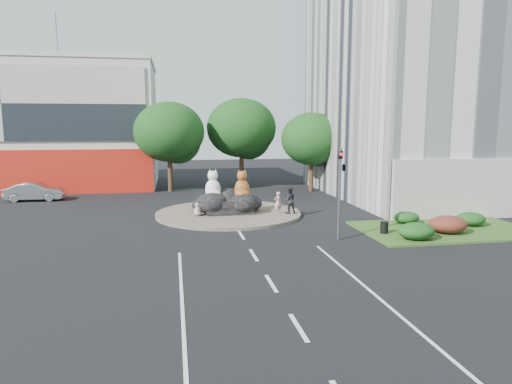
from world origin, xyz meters
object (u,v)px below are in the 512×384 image
(cat_white, at_px, (213,184))
(litter_bin, at_px, (384,227))
(pedestrian_dark, at_px, (289,200))
(parked_car, at_px, (35,192))
(kitten_calico, at_px, (197,209))
(kitten_white, at_px, (251,207))
(pedestrian_pink, at_px, (278,203))
(cat_tabby, at_px, (242,184))

(cat_white, height_order, litter_bin, cat_white)
(pedestrian_dark, distance_m, parked_car, 21.39)
(kitten_calico, xyz_separation_m, parked_car, (-12.74, 9.57, 0.09))
(kitten_calico, xyz_separation_m, pedestrian_dark, (6.19, -0.38, 0.45))
(kitten_white, relative_size, parked_car, 0.16)
(kitten_white, xyz_separation_m, pedestrian_pink, (1.76, -0.61, 0.38))
(kitten_white, xyz_separation_m, pedestrian_dark, (2.53, -0.74, 0.54))
(cat_white, xyz_separation_m, litter_bin, (8.98, -7.71, -1.68))
(kitten_white, distance_m, parked_car, 18.81)
(kitten_calico, height_order, pedestrian_pink, pedestrian_pink)
(cat_white, distance_m, pedestrian_pink, 4.66)
(kitten_white, bearing_deg, pedestrian_dark, -40.11)
(pedestrian_pink, bearing_deg, litter_bin, 104.71)
(cat_white, xyz_separation_m, parked_car, (-13.89, 8.39, -1.39))
(cat_tabby, relative_size, kitten_white, 2.77)
(cat_tabby, bearing_deg, cat_white, 171.31)
(pedestrian_pink, xyz_separation_m, litter_bin, (4.71, -6.28, -0.49))
(pedestrian_pink, bearing_deg, kitten_calico, -24.80)
(cat_tabby, distance_m, pedestrian_pink, 2.80)
(pedestrian_dark, distance_m, litter_bin, 7.34)
(kitten_calico, distance_m, parked_car, 15.94)
(pedestrian_pink, distance_m, parked_car, 20.65)
(pedestrian_pink, bearing_deg, kitten_white, -41.25)
(kitten_calico, relative_size, pedestrian_dark, 0.50)
(kitten_calico, distance_m, kitten_white, 3.67)
(kitten_white, height_order, pedestrian_pink, pedestrian_pink)
(pedestrian_pink, bearing_deg, cat_white, -40.69)
(pedestrian_dark, height_order, parked_car, pedestrian_dark)
(kitten_calico, xyz_separation_m, pedestrian_pink, (5.42, -0.25, 0.29))
(litter_bin, bearing_deg, pedestrian_dark, 122.62)
(cat_tabby, xyz_separation_m, kitten_calico, (-3.13, -0.87, -1.46))
(cat_tabby, height_order, pedestrian_pink, cat_tabby)
(kitten_calico, bearing_deg, pedestrian_dark, 0.70)
(kitten_calico, height_order, kitten_white, kitten_calico)
(litter_bin, bearing_deg, pedestrian_pink, 126.87)
(parked_car, bearing_deg, cat_tabby, -118.24)
(pedestrian_pink, relative_size, pedestrian_dark, 0.82)
(pedestrian_pink, relative_size, litter_bin, 2.21)
(kitten_calico, bearing_deg, litter_bin, -28.65)
(kitten_calico, height_order, parked_car, parked_car)
(cat_white, xyz_separation_m, pedestrian_dark, (5.04, -1.56, -1.02))
(parked_car, xyz_separation_m, litter_bin, (22.87, -16.11, -0.29))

